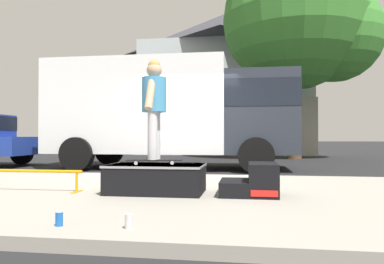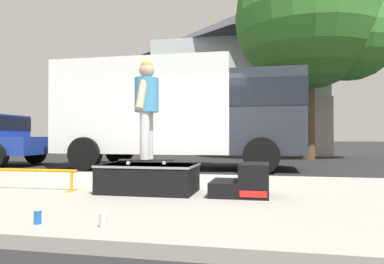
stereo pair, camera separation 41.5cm
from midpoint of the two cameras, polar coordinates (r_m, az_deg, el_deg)
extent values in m
plane|color=black|center=(8.36, -3.17, -6.99)|extent=(140.00, 140.00, 0.00)
cube|color=gray|center=(5.47, -9.58, -9.66)|extent=(50.00, 5.00, 0.12)
cube|color=black|center=(5.25, -7.84, -7.17)|extent=(1.32, 0.78, 0.40)
cube|color=gray|center=(5.23, -7.84, -5.17)|extent=(1.34, 0.80, 0.03)
cube|color=black|center=(5.07, 4.25, -8.57)|extent=(0.38, 0.72, 0.19)
cube|color=black|center=(5.04, 8.62, -7.25)|extent=(0.38, 0.72, 0.43)
cube|color=red|center=(4.70, 8.64, -9.43)|extent=(0.34, 0.01, 0.08)
cylinder|color=orange|center=(5.91, -25.24, -5.50)|extent=(1.49, 0.04, 0.04)
cylinder|color=orange|center=(5.59, -19.51, -7.31)|extent=(0.04, 0.04, 0.29)
cube|color=orange|center=(5.60, -19.52, -8.73)|extent=(0.06, 0.28, 0.01)
cube|color=black|center=(5.25, -8.17, -4.33)|extent=(0.81, 0.39, 0.02)
cylinder|color=silver|center=(5.34, -5.45, -4.64)|extent=(0.06, 0.04, 0.05)
cylinder|color=silver|center=(5.16, -5.42, -4.77)|extent=(0.06, 0.04, 0.05)
cylinder|color=silver|center=(5.36, -10.81, -4.62)|extent=(0.06, 0.04, 0.05)
cylinder|color=silver|center=(5.18, -10.97, -4.75)|extent=(0.06, 0.04, 0.05)
cylinder|color=silver|center=(5.32, -7.90, -0.57)|extent=(0.14, 0.14, 0.67)
cylinder|color=silver|center=(5.16, -8.43, -0.57)|extent=(0.14, 0.14, 0.67)
cylinder|color=#3F8CBF|center=(5.28, -8.15, 5.74)|extent=(0.34, 0.34, 0.49)
cylinder|color=tan|center=(5.48, -7.51, 5.35)|extent=(0.11, 0.30, 0.46)
cylinder|color=tan|center=(5.07, -8.84, 5.85)|extent=(0.11, 0.30, 0.46)
sphere|color=tan|center=(5.33, -8.14, 9.49)|extent=(0.21, 0.21, 0.21)
sphere|color=tan|center=(5.34, -8.14, 10.11)|extent=(0.18, 0.18, 0.18)
cylinder|color=silver|center=(3.32, -13.45, -13.38)|extent=(0.07, 0.07, 0.12)
cylinder|color=silver|center=(3.30, -13.44, -12.31)|extent=(0.06, 0.06, 0.00)
cylinder|color=#1959B2|center=(3.60, -23.10, -12.33)|extent=(0.07, 0.07, 0.12)
cylinder|color=silver|center=(3.59, -23.09, -11.34)|extent=(0.06, 0.06, 0.00)
cube|color=white|center=(10.87, -9.09, 3.69)|extent=(5.00, 2.35, 2.60)
cube|color=#282D38|center=(10.36, 9.45, 2.81)|extent=(1.90, 2.16, 2.20)
cube|color=black|center=(10.40, 9.44, 5.47)|extent=(1.92, 2.19, 0.70)
cylinder|color=black|center=(11.52, 8.59, -3.03)|extent=(0.90, 0.28, 0.90)
cylinder|color=black|center=(9.18, 8.64, -3.61)|extent=(0.90, 0.28, 0.90)
cylinder|color=black|center=(12.43, -13.62, -2.85)|extent=(0.90, 0.28, 0.90)
cylinder|color=black|center=(10.29, -18.54, -3.27)|extent=(0.90, 0.28, 0.90)
cube|color=#1E3899|center=(12.56, -26.66, -1.92)|extent=(1.10, 1.85, 0.55)
cylinder|color=black|center=(13.54, -25.67, -3.00)|extent=(0.72, 0.24, 0.72)
cylinder|color=brown|center=(15.66, 14.85, 3.04)|extent=(0.56, 0.56, 3.88)
sphere|color=#387A2D|center=(16.37, 14.81, 16.57)|extent=(5.85, 5.85, 5.85)
sphere|color=#387A2D|center=(16.42, 20.57, 13.89)|extent=(3.81, 3.81, 3.81)
cube|color=silver|center=(22.30, 4.90, 4.63)|extent=(9.00, 7.50, 6.00)
cube|color=#B2ADA3|center=(18.21, 4.13, 0.79)|extent=(9.00, 0.50, 2.80)
pyramid|color=#38383F|center=(23.07, 4.88, 15.07)|extent=(9.54, 7.95, 2.40)
camera|label=1|loc=(0.21, -91.68, 0.02)|focal=34.42mm
camera|label=2|loc=(0.21, 88.32, -0.02)|focal=34.42mm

